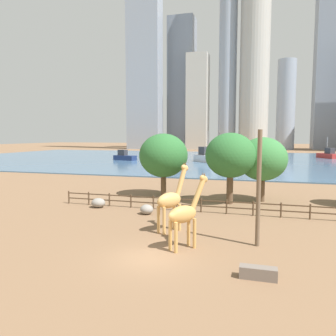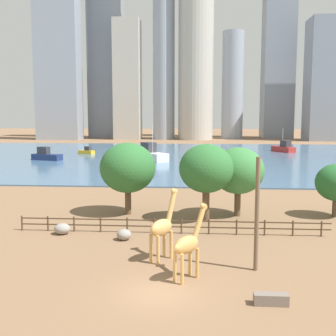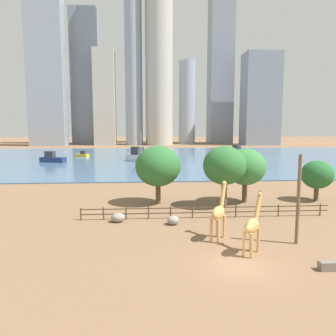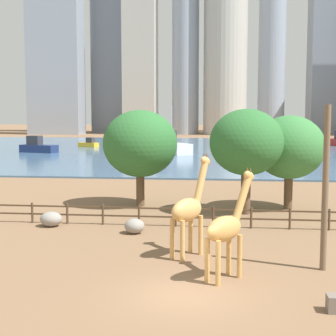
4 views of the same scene
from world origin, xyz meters
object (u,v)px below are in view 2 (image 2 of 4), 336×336
at_px(tree_left_large, 238,171).
at_px(boat_sailboat, 87,151).
at_px(tree_left_small, 206,169).
at_px(tree_right_tall, 128,168).
at_px(giraffe_companion, 163,227).
at_px(boulder_by_pole, 124,235).
at_px(tree_center_broad, 336,183).
at_px(giraffe_tall, 188,244).
at_px(utility_pole, 257,214).
at_px(feeding_trough, 271,299).
at_px(boat_tug, 151,154).
at_px(boat_barge, 284,148).
at_px(boulder_near_fence, 62,229).
at_px(boat_ferry, 46,156).

xyz_separation_m(tree_left_large, boat_sailboat, (-32.01, 62.65, -3.65)).
distance_m(tree_left_large, tree_left_small, 3.82).
bearing_deg(tree_right_tall, tree_left_small, -15.12).
relative_size(giraffe_companion, boulder_by_pole, 4.29).
distance_m(tree_left_large, tree_center_broad, 9.58).
distance_m(giraffe_tall, utility_pole, 4.87).
bearing_deg(tree_right_tall, boulder_by_pole, -82.58).
bearing_deg(boulder_by_pole, boat_sailboat, 107.31).
bearing_deg(utility_pole, feeding_trough, -88.24).
xyz_separation_m(utility_pole, boat_tug, (-13.97, 62.65, -2.15)).
bearing_deg(feeding_trough, boat_barge, 78.55).
bearing_deg(boulder_by_pole, tree_left_small, 45.27).
bearing_deg(boat_sailboat, boat_barge, -143.18).
distance_m(giraffe_tall, tree_center_broad, 21.86).
bearing_deg(boulder_near_fence, tree_left_large, 26.44).
bearing_deg(boulder_near_fence, tree_center_broad, 17.65).
relative_size(tree_left_large, boat_tug, 0.77).
bearing_deg(boat_barge, boulder_by_pole, 131.11).
bearing_deg(feeding_trough, boat_tug, 101.80).
height_order(tree_right_tall, boat_sailboat, tree_right_tall).
height_order(utility_pole, feeding_trough, utility_pole).
bearing_deg(tree_right_tall, giraffe_companion, -70.61).
bearing_deg(tree_center_broad, feeding_trough, -115.41).
bearing_deg(tree_right_tall, tree_center_broad, 0.96).
height_order(boulder_by_pole, tree_center_broad, tree_center_broad).
distance_m(giraffe_tall, boat_ferry, 71.72).
xyz_separation_m(tree_left_large, boat_ferry, (-36.85, 47.48, -3.32)).
bearing_deg(tree_center_broad, giraffe_tall, -129.68).
bearing_deg(boat_barge, boat_ferry, 84.28).
distance_m(giraffe_tall, boat_barge, 91.42).
distance_m(utility_pole, tree_left_large, 14.73).
relative_size(boat_sailboat, boat_barge, 0.62).
xyz_separation_m(tree_left_small, boat_ferry, (-33.71, 49.61, -3.76)).
distance_m(boat_tug, boat_barge, 40.57).
height_order(tree_left_large, boat_ferry, tree_left_large).
relative_size(tree_left_small, boat_tug, 0.83).
xyz_separation_m(tree_center_broad, boat_ferry, (-46.36, 47.17, -2.20)).
distance_m(tree_left_small, boat_barge, 77.31).
relative_size(giraffe_tall, boulder_near_fence, 3.41).
bearing_deg(boulder_by_pole, boat_ferry, 115.72).
distance_m(giraffe_companion, boat_tug, 61.63).
distance_m(boulder_by_pole, boat_ferry, 62.47).
bearing_deg(boat_barge, boat_tug, 96.76).
relative_size(boulder_near_fence, boat_tug, 0.16).
distance_m(giraffe_companion, utility_pole, 6.45).
bearing_deg(boat_tug, boat_barge, 86.64).
height_order(boulder_near_fence, boat_tug, boat_tug).
xyz_separation_m(feeding_trough, boat_tug, (-14.13, 67.62, 1.22)).
height_order(feeding_trough, tree_left_large, tree_left_large).
relative_size(utility_pole, tree_left_large, 1.08).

